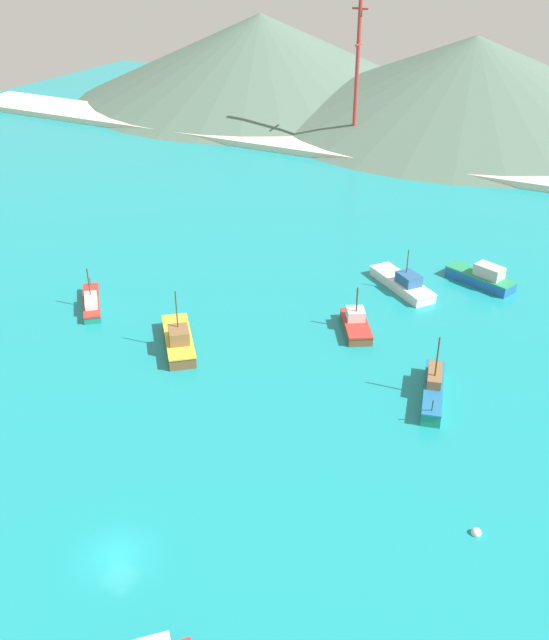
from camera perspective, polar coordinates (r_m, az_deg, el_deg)
ground at (r=77.75m, az=1.34°, el=-3.55°), size 260.00×280.00×0.50m
fishing_boat_0 at (r=93.79m, az=10.12°, el=2.89°), size 10.42×8.89×5.65m
fishing_boat_1 at (r=90.79m, az=-14.24°, el=1.36°), size 7.41×8.14×5.35m
fishing_boat_4 at (r=97.23m, az=16.08°, el=3.28°), size 9.56×5.86×2.98m
fishing_boat_5 at (r=73.50m, az=12.42°, el=-5.36°), size 4.15×9.95×6.85m
fishing_boat_6 at (r=83.59m, az=6.45°, el=-0.33°), size 5.99×7.53×5.43m
fishing_boat_7 at (r=80.42m, az=-7.58°, el=-1.56°), size 8.52×9.52×7.28m
buoy_1 at (r=60.47m, az=15.63°, el=-15.85°), size 0.81×0.81×0.81m
beach_strip at (r=144.06m, az=15.03°, el=11.70°), size 247.00×14.40×1.20m
hill_west at (r=198.28m, az=-1.11°, el=20.16°), size 95.31×95.31×20.43m
hill_central at (r=178.84m, az=15.32°, el=17.90°), size 96.94×96.94×18.71m
radio_tower at (r=150.52m, az=6.57°, el=19.45°), size 3.23×2.58×32.29m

